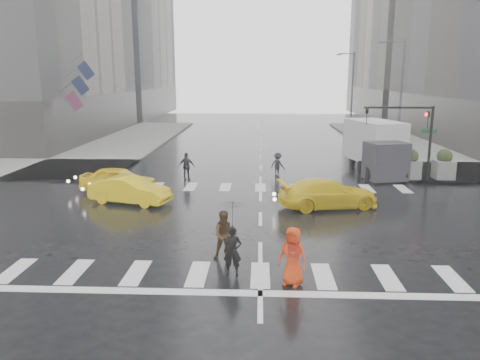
{
  "coord_description": "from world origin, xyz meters",
  "views": [
    {
      "loc": [
        -0.05,
        -19.89,
        6.19
      ],
      "look_at": [
        -0.99,
        2.0,
        1.32
      ],
      "focal_mm": 35.0,
      "sensor_mm": 36.0,
      "label": 1
    }
  ],
  "objects_px": {
    "taxi_front": "(118,180)",
    "traffic_signal_pole": "(414,128)",
    "pedestrian_orange": "(293,256)",
    "pedestrian_brown": "(225,235)",
    "taxi_mid": "(130,190)",
    "box_truck": "(377,146)"
  },
  "relations": [
    {
      "from": "traffic_signal_pole",
      "to": "box_truck",
      "type": "relative_size",
      "value": 0.72
    },
    {
      "from": "taxi_front",
      "to": "box_truck",
      "type": "distance_m",
      "value": 16.32
    },
    {
      "from": "taxi_front",
      "to": "box_truck",
      "type": "relative_size",
      "value": 0.64
    },
    {
      "from": "traffic_signal_pole",
      "to": "taxi_front",
      "type": "height_order",
      "value": "traffic_signal_pole"
    },
    {
      "from": "taxi_front",
      "to": "taxi_mid",
      "type": "relative_size",
      "value": 1.0
    },
    {
      "from": "box_truck",
      "to": "traffic_signal_pole",
      "type": "bearing_deg",
      "value": -72.21
    },
    {
      "from": "traffic_signal_pole",
      "to": "taxi_mid",
      "type": "height_order",
      "value": "traffic_signal_pole"
    },
    {
      "from": "pedestrian_brown",
      "to": "pedestrian_orange",
      "type": "bearing_deg",
      "value": -48.0
    },
    {
      "from": "traffic_signal_pole",
      "to": "taxi_front",
      "type": "bearing_deg",
      "value": -168.57
    },
    {
      "from": "taxi_front",
      "to": "pedestrian_brown",
      "type": "bearing_deg",
      "value": -141.68
    },
    {
      "from": "pedestrian_brown",
      "to": "taxi_mid",
      "type": "bearing_deg",
      "value": 120.53
    },
    {
      "from": "pedestrian_orange",
      "to": "taxi_front",
      "type": "relative_size",
      "value": 0.45
    },
    {
      "from": "pedestrian_brown",
      "to": "taxi_front",
      "type": "distance_m",
      "value": 11.36
    },
    {
      "from": "pedestrian_brown",
      "to": "pedestrian_orange",
      "type": "xyz_separation_m",
      "value": [
        2.19,
        -1.96,
        0.05
      ]
    },
    {
      "from": "pedestrian_brown",
      "to": "pedestrian_orange",
      "type": "distance_m",
      "value": 2.93
    },
    {
      "from": "taxi_mid",
      "to": "traffic_signal_pole",
      "type": "bearing_deg",
      "value": -54.61
    },
    {
      "from": "taxi_mid",
      "to": "box_truck",
      "type": "distance_m",
      "value": 16.12
    },
    {
      "from": "traffic_signal_pole",
      "to": "pedestrian_orange",
      "type": "height_order",
      "value": "traffic_signal_pole"
    },
    {
      "from": "pedestrian_orange",
      "to": "pedestrian_brown",
      "type": "bearing_deg",
      "value": 165.18
    },
    {
      "from": "taxi_front",
      "to": "traffic_signal_pole",
      "type": "bearing_deg",
      "value": -75.34
    },
    {
      "from": "traffic_signal_pole",
      "to": "pedestrian_orange",
      "type": "distance_m",
      "value": 16.86
    },
    {
      "from": "pedestrian_orange",
      "to": "box_truck",
      "type": "relative_size",
      "value": 0.29
    }
  ]
}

